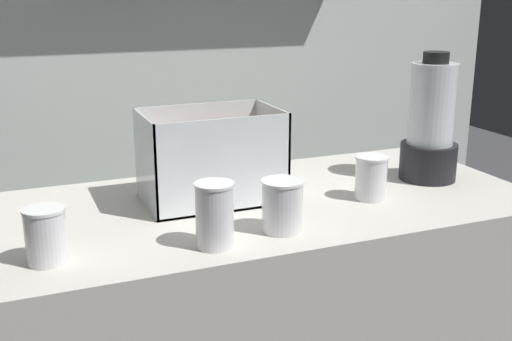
% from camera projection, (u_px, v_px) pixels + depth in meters
% --- Properties ---
extents(back_wall_unit, '(2.60, 0.24, 2.50)m').
position_uv_depth(back_wall_unit, '(171.00, 32.00, 2.15)').
color(back_wall_unit, silver).
rests_on(back_wall_unit, ground_plane).
extents(carrot_display_bin, '(0.33, 0.21, 0.23)m').
position_uv_depth(carrot_display_bin, '(212.00, 172.00, 1.56)').
color(carrot_display_bin, white).
rests_on(carrot_display_bin, counter).
extents(blender_pitcher, '(0.15, 0.15, 0.35)m').
position_uv_depth(blender_pitcher, '(430.00, 127.00, 1.71)').
color(blender_pitcher, black).
rests_on(blender_pitcher, counter).
extents(juice_cup_orange_far_left, '(0.08, 0.08, 0.11)m').
position_uv_depth(juice_cup_orange_far_left, '(46.00, 237.00, 1.21)').
color(juice_cup_orange_far_left, white).
rests_on(juice_cup_orange_far_left, counter).
extents(juice_cup_orange_left, '(0.08, 0.08, 0.14)m').
position_uv_depth(juice_cup_orange_left, '(215.00, 219.00, 1.28)').
color(juice_cup_orange_left, white).
rests_on(juice_cup_orange_left, counter).
extents(juice_cup_beet_middle, '(0.09, 0.09, 0.11)m').
position_uv_depth(juice_cup_beet_middle, '(282.00, 209.00, 1.37)').
color(juice_cup_beet_middle, white).
rests_on(juice_cup_beet_middle, counter).
extents(juice_cup_orange_right, '(0.08, 0.08, 0.11)m').
position_uv_depth(juice_cup_orange_right, '(371.00, 180.00, 1.58)').
color(juice_cup_orange_right, white).
rests_on(juice_cup_orange_right, counter).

